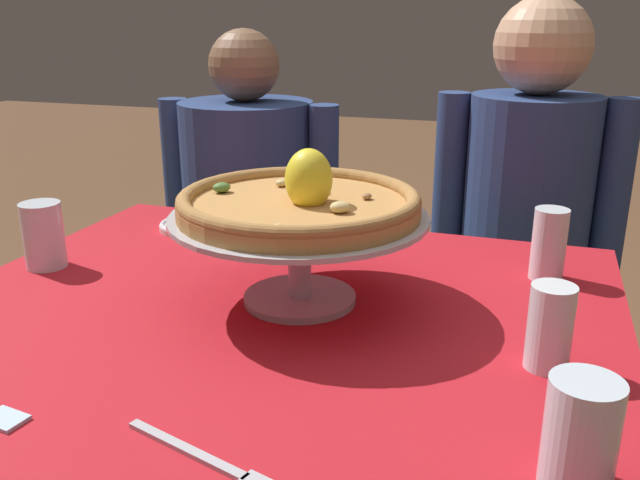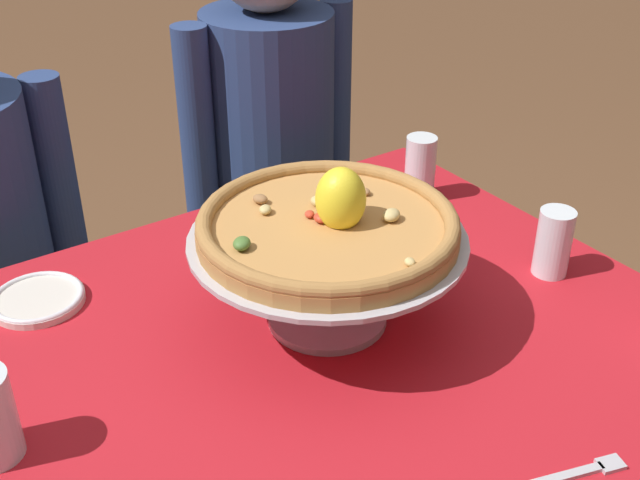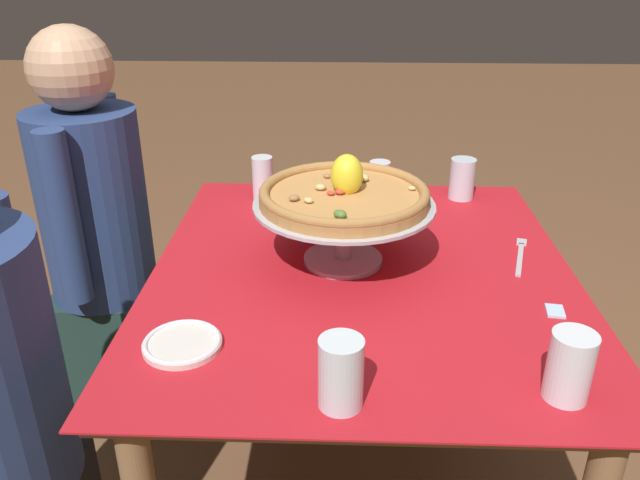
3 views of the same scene
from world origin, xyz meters
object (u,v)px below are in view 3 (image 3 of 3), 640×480
Objects in this scene: side_plate at (182,343)px; dinner_fork at (520,254)px; water_glass_back_right at (263,182)px; pizza at (344,194)px; water_glass_front_left at (569,371)px; sugar_packet at (555,311)px; pizza_stand at (344,219)px; diner_right at (100,248)px; water_glass_side_right at (379,184)px; water_glass_front_right at (462,181)px; water_glass_side_left at (341,377)px.

side_plate is 0.84m from dinner_fork.
dinner_fork is at bearing -117.11° from water_glass_back_right.
pizza reaches higher than water_glass_front_left.
pizza_stand is at bearing 64.32° from sugar_packet.
water_glass_back_right reaches higher than sugar_packet.
diner_right is at bearing 64.83° from sugar_packet.
diner_right is (0.34, 0.73, -0.32)m from pizza.
water_glass_side_right is 0.99× the size of water_glass_front_right.
water_glass_back_right is at bearing 14.59° from water_glass_side_left.
water_glass_side_left is at bearing 179.73° from pizza.
sugar_packet is at bearing -171.80° from water_glass_front_right.
water_glass_side_left is (-0.51, 0.00, -0.06)m from pizza_stand.
pizza_stand reaches higher than water_glass_back_right.
side_plate is (-0.36, 0.30, -0.16)m from pizza.
pizza_stand is at bearing -39.75° from side_plate.
water_glass_side_right reaches higher than sugar_packet.
water_glass_front_left is 2.47× the size of sugar_packet.
water_glass_side_left is 0.54m from sugar_packet.
water_glass_side_right is 0.10× the size of diner_right.
water_glass_back_right reaches higher than dinner_fork.
side_plate is (0.15, 0.30, -0.05)m from water_glass_side_left.
water_glass_front_right reaches higher than dinner_fork.
pizza_stand reaches higher than water_glass_side_left.
water_glass_side_right is 0.25m from water_glass_front_right.
water_glass_back_right reaches higher than water_glass_side_right.
water_glass_front_right is (0.42, -0.35, -0.12)m from pizza.
water_glass_front_right is 0.10× the size of diner_right.
side_plate is (-0.76, 0.41, -0.04)m from water_glass_side_right.
water_glass_side_left is (-0.03, 0.38, 0.00)m from water_glass_front_left.
dinner_fork is at bearing -6.19° from water_glass_front_left.
diner_right is at bearing 53.50° from water_glass_front_left.
water_glass_front_left reaches higher than sugar_packet.
sugar_packet is (-0.60, -0.68, -0.05)m from water_glass_back_right.
diner_right is at bearing 31.47° from side_plate.
side_plate is (-0.75, 0.06, -0.05)m from water_glass_back_right.
water_glass_front_left reaches higher than dinner_fork.
water_glass_front_right is at bearing -20.49° from water_glass_side_left.
sugar_packet is 1.30m from diner_right.
water_glass_back_right is at bearing 62.89° from dinner_fork.
water_glass_front_left is at bearing -99.80° from side_plate.
diner_right reaches higher than water_glass_front_right.
diner_right is at bearing 93.78° from water_glass_side_right.
pizza_stand is 0.52m from water_glass_side_left.
water_glass_side_right is 0.69m from sugar_packet.
water_glass_side_right is 2.39× the size of sugar_packet.
pizza is at bearing 96.02° from dinner_fork.
water_glass_front_left is at bearing -141.98° from pizza_stand.
side_plate is (-0.79, 0.65, -0.05)m from water_glass_front_right.
water_glass_front_right is (0.04, -0.59, -0.00)m from water_glass_back_right.
diner_right reaches higher than dinner_fork.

